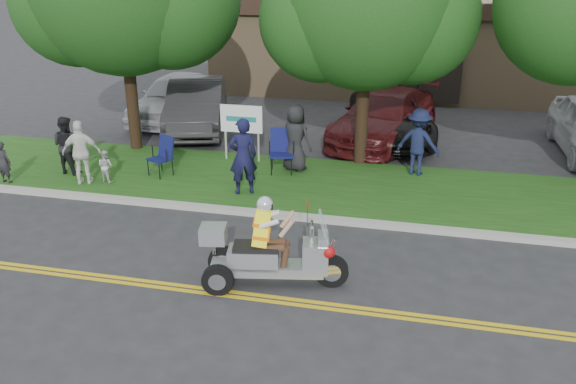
% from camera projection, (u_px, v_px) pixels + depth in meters
% --- Properties ---
extents(ground, '(120.00, 120.00, 0.00)m').
position_uv_depth(ground, '(287.00, 287.00, 11.47)').
color(ground, '#28282B').
rests_on(ground, ground).
extents(centerline_near, '(60.00, 0.10, 0.01)m').
position_uv_depth(centerline_near, '(280.00, 303.00, 10.94)').
color(centerline_near, gold).
rests_on(centerline_near, ground).
extents(centerline_far, '(60.00, 0.10, 0.01)m').
position_uv_depth(centerline_far, '(282.00, 298.00, 11.09)').
color(centerline_far, gold).
rests_on(centerline_far, ground).
extents(curb, '(60.00, 0.25, 0.12)m').
position_uv_depth(curb, '(317.00, 219.00, 14.20)').
color(curb, '#A8A89E').
rests_on(curb, ground).
extents(grass_verge, '(60.00, 4.00, 0.10)m').
position_uv_depth(grass_verge, '(332.00, 186.00, 16.15)').
color(grass_verge, '#184512').
rests_on(grass_verge, ground).
extents(commercial_building, '(18.00, 8.20, 4.00)m').
position_uv_depth(commercial_building, '(426.00, 41.00, 27.45)').
color(commercial_building, '#9E7F5B').
rests_on(commercial_building, ground).
extents(tree_mid, '(5.88, 4.80, 7.05)m').
position_uv_depth(tree_mid, '(369.00, 8.00, 16.24)').
color(tree_mid, '#332114').
rests_on(tree_mid, ground).
extents(business_sign, '(1.25, 0.06, 1.75)m').
position_uv_depth(business_sign, '(242.00, 122.00, 17.58)').
color(business_sign, silver).
rests_on(business_sign, ground).
extents(trike_scooter, '(2.75, 1.13, 1.81)m').
position_uv_depth(trike_scooter, '(268.00, 255.00, 11.30)').
color(trike_scooter, black).
rests_on(trike_scooter, ground).
extents(lawn_chair_a, '(0.78, 0.79, 1.08)m').
position_uv_depth(lawn_chair_a, '(163.00, 153.00, 16.65)').
color(lawn_chair_a, black).
rests_on(lawn_chair_a, grass_verge).
extents(lawn_chair_b, '(0.76, 0.78, 1.20)m').
position_uv_depth(lawn_chair_b, '(282.00, 148.00, 16.89)').
color(lawn_chair_b, black).
rests_on(lawn_chair_b, grass_verge).
extents(spectator_adult_left, '(0.85, 0.74, 1.97)m').
position_uv_depth(spectator_adult_left, '(243.00, 156.00, 15.22)').
color(spectator_adult_left, '#131436').
rests_on(spectator_adult_left, grass_verge).
extents(spectator_adult_mid, '(0.86, 0.72, 1.60)m').
position_uv_depth(spectator_adult_mid, '(66.00, 145.00, 16.69)').
color(spectator_adult_mid, black).
rests_on(spectator_adult_mid, grass_verge).
extents(spectator_adult_right, '(1.08, 0.67, 1.71)m').
position_uv_depth(spectator_adult_right, '(82.00, 152.00, 15.92)').
color(spectator_adult_right, white).
rests_on(spectator_adult_right, grass_verge).
extents(spectator_chair_a, '(1.33, 0.98, 1.84)m').
position_uv_depth(spectator_chair_a, '(418.00, 142.00, 16.56)').
color(spectator_chair_a, '#151C3C').
rests_on(spectator_chair_a, grass_verge).
extents(spectator_chair_b, '(1.06, 0.86, 1.87)m').
position_uv_depth(spectator_chair_b, '(296.00, 138.00, 16.85)').
color(spectator_chair_b, black).
rests_on(spectator_chair_b, grass_verge).
extents(child_left, '(0.43, 0.30, 1.13)m').
position_uv_depth(child_left, '(4.00, 162.00, 16.09)').
color(child_left, black).
rests_on(child_left, grass_verge).
extents(child_right, '(0.49, 0.42, 0.88)m').
position_uv_depth(child_right, '(106.00, 166.00, 16.18)').
color(child_right, beige).
rests_on(child_right, grass_verge).
extents(parked_car_far_left, '(2.31, 5.14, 1.71)m').
position_uv_depth(parked_car_far_left, '(176.00, 97.00, 22.32)').
color(parked_car_far_left, '#A6A7AD').
rests_on(parked_car_far_left, ground).
extents(parked_car_left, '(3.22, 5.57, 1.73)m').
position_uv_depth(parked_car_left, '(197.00, 105.00, 21.08)').
color(parked_car_left, '#2C2C2E').
rests_on(parked_car_left, ground).
extents(parked_car_mid, '(3.41, 5.74, 1.50)m').
position_uv_depth(parked_car_mid, '(390.00, 117.00, 20.07)').
color(parked_car_mid, black).
rests_on(parked_car_mid, ground).
extents(parked_car_right, '(3.75, 5.99, 1.62)m').
position_uv_depth(parked_car_right, '(384.00, 117.00, 19.85)').
color(parked_car_right, '#471012').
rests_on(parked_car_right, ground).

